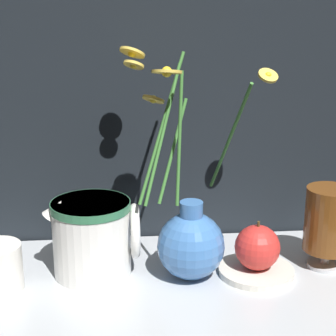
% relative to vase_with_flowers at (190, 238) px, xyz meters
% --- Properties ---
extents(ground_plane, '(6.00, 6.00, 0.00)m').
position_rel_vase_with_flowers_xyz_m(ground_plane, '(-0.05, -0.02, -0.08)').
color(ground_plane, black).
extents(shelf, '(0.68, 0.36, 0.01)m').
position_rel_vase_with_flowers_xyz_m(shelf, '(-0.05, -0.02, -0.07)').
color(shelf, '#B2B7BC').
rests_on(shelf, ground_plane).
extents(vase_with_flowers, '(0.24, 0.15, 0.35)m').
position_rel_vase_with_flowers_xyz_m(vase_with_flowers, '(0.00, 0.00, 0.00)').
color(vase_with_flowers, '#3F72B7').
rests_on(vase_with_flowers, shelf).
extents(ceramic_pitcher, '(0.15, 0.12, 0.13)m').
position_rel_vase_with_flowers_xyz_m(ceramic_pitcher, '(-0.15, 0.02, 0.00)').
color(ceramic_pitcher, white).
rests_on(ceramic_pitcher, shelf).
extents(tea_glass, '(0.08, 0.08, 0.13)m').
position_rel_vase_with_flowers_xyz_m(tea_glass, '(0.22, 0.01, 0.01)').
color(tea_glass, silver).
rests_on(tea_glass, shelf).
extents(saucer_plate, '(0.12, 0.12, 0.01)m').
position_rel_vase_with_flowers_xyz_m(saucer_plate, '(0.10, -0.00, -0.06)').
color(saucer_plate, silver).
rests_on(saucer_plate, shelf).
extents(orange_fruit, '(0.07, 0.07, 0.08)m').
position_rel_vase_with_flowers_xyz_m(orange_fruit, '(0.10, -0.00, -0.02)').
color(orange_fruit, red).
rests_on(orange_fruit, saucer_plate).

